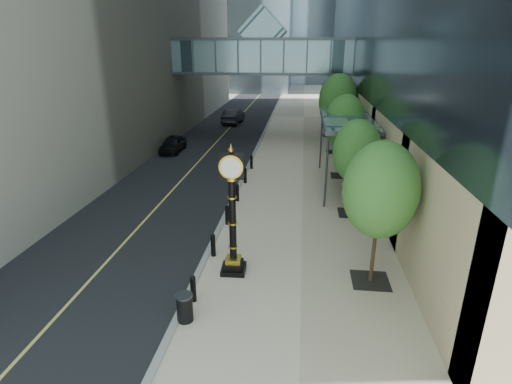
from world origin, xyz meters
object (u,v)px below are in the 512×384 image
car_near (173,144)px  car_far (233,116)px  street_clock (233,221)px  pedestrian (346,188)px  trash_bin (185,308)px

car_near → car_far: bearing=77.5°
street_clock → pedestrian: street_clock is taller
pedestrian → car_far: size_ratio=0.33×
pedestrian → car_near: pedestrian is taller
trash_bin → car_far: bearing=97.1°
street_clock → car_near: size_ratio=1.29×
trash_bin → pedestrian: bearing=61.4°
trash_bin → pedestrian: 12.74m
car_far → pedestrian: bearing=117.5°
street_clock → trash_bin: 3.71m
car_far → trash_bin: bearing=100.8°
trash_bin → car_near: car_near is taller
car_near → car_far: 13.78m
pedestrian → car_near: (-13.28, 10.18, -0.19)m
trash_bin → car_far: 35.10m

